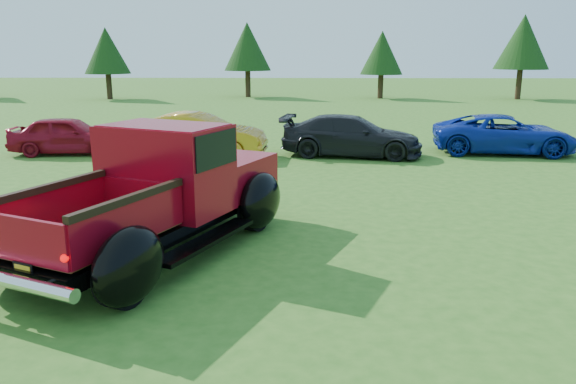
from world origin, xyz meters
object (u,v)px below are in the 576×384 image
object	(u,v)px
tree_east	(523,42)
show_car_yellow	(198,135)
tree_mid_left	(247,47)
show_car_blue	(504,134)
show_car_grey	(351,136)
tree_mid_right	(382,53)
pickup_truck	(167,189)
tree_west	(106,51)
show_car_red	(68,135)

from	to	relation	value
tree_east	show_car_yellow	bearing A→B (deg)	-129.13
tree_mid_left	show_car_blue	bearing A→B (deg)	-65.73
show_car_grey	show_car_blue	bearing A→B (deg)	-73.38
tree_mid_left	show_car_blue	distance (m)	24.26
tree_mid_right	show_car_grey	xyz separation A→B (m)	(-3.85, -21.52, -2.36)
tree_mid_right	tree_east	xyz separation A→B (m)	(9.00, -0.50, 0.68)
tree_mid_left	tree_east	xyz separation A→B (m)	(18.00, -1.50, 0.27)
pickup_truck	show_car_yellow	bearing A→B (deg)	120.42
tree_mid_right	show_car_grey	distance (m)	21.99
tree_mid_right	tree_west	bearing A→B (deg)	-176.82
tree_west	tree_mid_left	world-z (taller)	tree_mid_left
tree_east	show_car_blue	xyz separation A→B (m)	(-8.09, -20.47, -3.06)
tree_mid_left	show_car_grey	xyz separation A→B (m)	(5.15, -22.52, -2.77)
tree_east	show_car_blue	bearing A→B (deg)	-111.57
tree_mid_left	pickup_truck	bearing A→B (deg)	-87.24
pickup_truck	show_car_grey	size ratio (longest dim) A/B	1.34
tree_west	tree_east	distance (m)	27.01
tree_mid_left	show_car_red	bearing A→B (deg)	-98.88
tree_west	show_car_red	distance (m)	21.28
tree_west	tree_mid_right	distance (m)	18.03
tree_west	tree_mid_right	xyz separation A→B (m)	(18.00, 1.00, -0.14)
tree_mid_right	tree_east	world-z (taller)	tree_east
pickup_truck	show_car_blue	size ratio (longest dim) A/B	1.32
tree_mid_left	tree_east	bearing A→B (deg)	-4.76
pickup_truck	show_car_red	bearing A→B (deg)	144.99
tree_west	tree_east	world-z (taller)	tree_east
pickup_truck	show_car_red	xyz separation A→B (m)	(-4.98, 8.25, -0.35)
tree_mid_left	show_car_blue	world-z (taller)	tree_mid_left
show_car_red	show_car_grey	world-z (taller)	show_car_grey
tree_west	tree_mid_right	world-z (taller)	tree_west
show_car_red	show_car_blue	world-z (taller)	show_car_blue
tree_mid_left	show_car_grey	bearing A→B (deg)	-77.13
tree_mid_right	tree_east	distance (m)	9.04
tree_east	pickup_truck	xyz separation A→B (m)	(-16.52, -29.15, -2.72)
tree_west	show_car_blue	xyz separation A→B (m)	(18.91, -19.97, -2.51)
tree_east	show_car_red	bearing A→B (deg)	-135.81
show_car_yellow	tree_mid_right	bearing A→B (deg)	-17.05
tree_east	show_car_grey	distance (m)	24.83
tree_mid_left	show_car_blue	size ratio (longest dim) A/B	1.17
tree_east	show_car_red	xyz separation A→B (m)	(-21.50, -20.90, -3.07)
show_car_blue	tree_mid_right	bearing A→B (deg)	9.72
pickup_truck	show_car_blue	distance (m)	12.10
tree_west	pickup_truck	bearing A→B (deg)	-69.91
tree_east	tree_mid_right	bearing A→B (deg)	176.82
pickup_truck	show_car_red	distance (m)	9.65
tree_east	pickup_truck	size ratio (longest dim) A/B	0.96
tree_west	pickup_truck	xyz separation A→B (m)	(10.48, -28.65, -2.17)
tree_mid_left	tree_east	distance (m)	18.06
pickup_truck	tree_mid_left	bearing A→B (deg)	116.66
tree_west	show_car_blue	bearing A→B (deg)	-46.57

